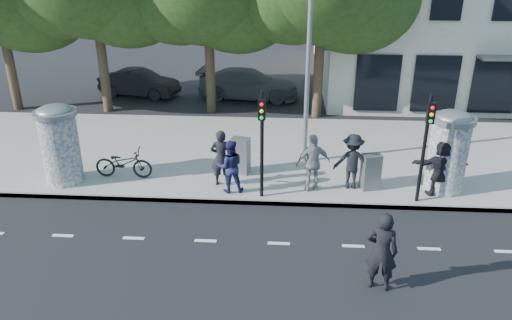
# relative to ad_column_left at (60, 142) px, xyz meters

# --- Properties ---
(ground) EXTENTS (120.00, 120.00, 0.00)m
(ground) POSITION_rel_ad_column_left_xyz_m (7.20, -4.50, -1.54)
(ground) COLOR black
(ground) RESTS_ON ground
(sidewalk) EXTENTS (40.00, 8.00, 0.15)m
(sidewalk) POSITION_rel_ad_column_left_xyz_m (7.20, 3.00, -1.46)
(sidewalk) COLOR gray
(sidewalk) RESTS_ON ground
(curb) EXTENTS (40.00, 0.10, 0.16)m
(curb) POSITION_rel_ad_column_left_xyz_m (7.20, -0.95, -1.46)
(curb) COLOR slate
(curb) RESTS_ON ground
(lane_dash_far) EXTENTS (32.00, 0.12, 0.01)m
(lane_dash_far) POSITION_rel_ad_column_left_xyz_m (7.20, -3.10, -1.53)
(lane_dash_far) COLOR silver
(lane_dash_far) RESTS_ON ground
(ad_column_left) EXTENTS (1.36, 1.36, 2.65)m
(ad_column_left) POSITION_rel_ad_column_left_xyz_m (0.00, 0.00, 0.00)
(ad_column_left) COLOR beige
(ad_column_left) RESTS_ON sidewalk
(ad_column_right) EXTENTS (1.36, 1.36, 2.65)m
(ad_column_right) POSITION_rel_ad_column_left_xyz_m (12.40, 0.20, 0.00)
(ad_column_right) COLOR beige
(ad_column_right) RESTS_ON sidewalk
(traffic_pole_near) EXTENTS (0.22, 0.31, 3.40)m
(traffic_pole_near) POSITION_rel_ad_column_left_xyz_m (6.60, -0.71, 0.69)
(traffic_pole_near) COLOR black
(traffic_pole_near) RESTS_ON sidewalk
(traffic_pole_far) EXTENTS (0.22, 0.31, 3.40)m
(traffic_pole_far) POSITION_rel_ad_column_left_xyz_m (11.40, -0.71, 0.69)
(traffic_pole_far) COLOR black
(traffic_pole_far) RESTS_ON sidewalk
(street_lamp) EXTENTS (0.25, 0.93, 8.00)m
(street_lamp) POSITION_rel_ad_column_left_xyz_m (8.00, 2.13, 3.26)
(street_lamp) COLOR slate
(street_lamp) RESTS_ON sidewalk
(ped_b) EXTENTS (0.69, 0.46, 1.89)m
(ped_b) POSITION_rel_ad_column_left_xyz_m (5.24, 0.10, -0.44)
(ped_b) COLOR black
(ped_b) RESTS_ON sidewalk
(ped_c) EXTENTS (0.94, 0.79, 1.73)m
(ped_c) POSITION_rel_ad_column_left_xyz_m (5.59, -0.37, -0.52)
(ped_c) COLOR #1F1E4C
(ped_c) RESTS_ON sidewalk
(ped_d) EXTENTS (1.24, 0.77, 1.84)m
(ped_d) POSITION_rel_ad_column_left_xyz_m (9.45, 0.15, -0.47)
(ped_d) COLOR black
(ped_d) RESTS_ON sidewalk
(ped_e) EXTENTS (1.25, 0.92, 1.90)m
(ped_e) POSITION_rel_ad_column_left_xyz_m (8.19, -0.13, -0.44)
(ped_e) COLOR gray
(ped_e) RESTS_ON sidewalk
(ped_f) EXTENTS (1.74, 0.63, 1.87)m
(ped_f) POSITION_rel_ad_column_left_xyz_m (12.14, -0.18, -0.45)
(ped_f) COLOR black
(ped_f) RESTS_ON sidewalk
(man_road) EXTENTS (0.82, 0.63, 2.00)m
(man_road) POSITION_rel_ad_column_left_xyz_m (9.58, -4.80, -0.54)
(man_road) COLOR black
(man_road) RESTS_ON ground
(bicycle) EXTENTS (0.72, 1.96, 1.02)m
(bicycle) POSITION_rel_ad_column_left_xyz_m (1.87, 0.44, -0.88)
(bicycle) COLOR black
(bicycle) RESTS_ON sidewalk
(cabinet_left) EXTENTS (0.70, 0.58, 1.27)m
(cabinet_left) POSITION_rel_ad_column_left_xyz_m (5.77, 1.05, -0.75)
(cabinet_left) COLOR slate
(cabinet_left) RESTS_ON sidewalk
(cabinet_right) EXTENTS (0.65, 0.54, 1.19)m
(cabinet_right) POSITION_rel_ad_column_left_xyz_m (10.05, 0.09, -0.79)
(cabinet_right) COLOR slate
(cabinet_right) RESTS_ON sidewalk
(car_mid) EXTENTS (2.28, 4.39, 1.38)m
(car_mid) POSITION_rel_ad_column_left_xyz_m (-0.48, 10.66, -0.85)
(car_mid) COLOR black
(car_mid) RESTS_ON ground
(car_right) EXTENTS (2.67, 5.39, 1.50)m
(car_right) POSITION_rel_ad_column_left_xyz_m (5.29, 10.61, -0.79)
(car_right) COLOR #525659
(car_right) RESTS_ON ground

